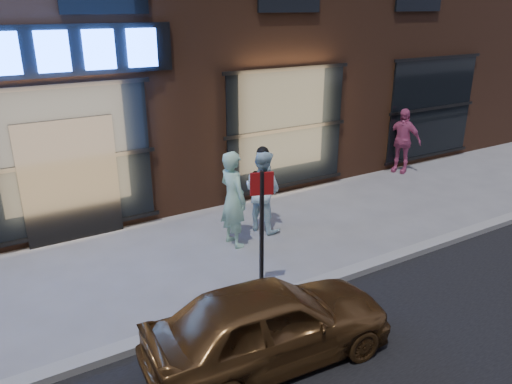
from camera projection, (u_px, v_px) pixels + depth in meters
ground at (144, 346)px, 6.79m from camera, size 90.00×90.00×0.00m
curb at (143, 343)px, 6.76m from camera, size 60.00×0.25×0.12m
man_bowtie at (233, 199)px, 9.37m from camera, size 0.51×0.72×1.87m
man_cap at (263, 191)px, 10.05m from camera, size 0.91×1.00×1.69m
passerby at (402, 141)px, 13.62m from camera, size 0.83×1.12×1.77m
gold_sedan at (270, 323)px, 6.35m from camera, size 3.35×1.55×1.11m
sign_post at (262, 226)px, 7.34m from camera, size 0.33×0.14×2.16m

